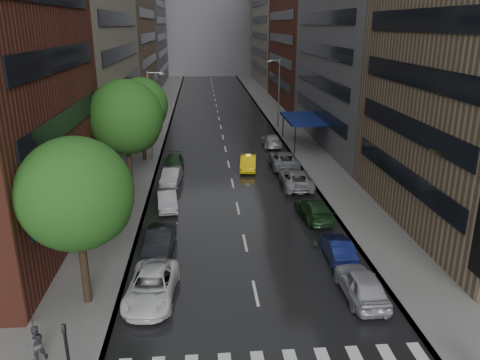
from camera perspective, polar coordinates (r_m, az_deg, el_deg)
name	(u,v)px	position (r m, az deg, el deg)	size (l,w,h in m)	color
ground	(266,342)	(22.20, 3.16, -19.11)	(220.00, 220.00, 0.00)	gray
road	(220,121)	(68.78, -2.51, 7.17)	(14.00, 140.00, 0.01)	black
sidewalk_left	(157,122)	(69.02, -10.05, 7.01)	(4.00, 140.00, 0.15)	gray
sidewalk_right	(281,120)	(69.69, 4.96, 7.33)	(4.00, 140.00, 0.15)	gray
buildings_left	(116,6)	(77.22, -14.88, 19.78)	(8.00, 108.00, 38.00)	maroon
buildings_right	(315,13)	(76.16, 9.14, 19.45)	(8.05, 109.10, 36.00)	#937A5B
building_far	(208,14)	(135.43, -3.87, 19.55)	(40.00, 14.00, 32.00)	slate
tree_near	(76,194)	(23.28, -19.40, -1.63)	(5.45, 5.45, 8.68)	#382619
tree_mid	(126,117)	(38.46, -13.75, 7.43)	(5.94, 5.94, 9.47)	#382619
tree_far	(141,105)	(48.30, -11.97, 8.98)	(5.36, 5.36, 8.54)	#382619
taxi	(248,163)	(45.45, 1.00, 2.12)	(1.48, 4.23, 1.39)	yellow
parked_cars_left	(165,212)	(34.03, -9.13, -3.88)	(2.78, 27.63, 1.50)	white
parked_cars_right	(298,183)	(39.86, 7.09, -0.34)	(2.79, 36.44, 1.57)	#ADACB2
ped_black_umbrella	(34,335)	(21.96, -23.80, -16.88)	(0.99, 0.98, 2.09)	#444348
traffic_light	(68,357)	(18.91, -20.24, -19.58)	(0.18, 0.15, 3.45)	black
street_lamp_left	(151,114)	(48.44, -10.84, 7.92)	(1.74, 0.22, 9.00)	gray
street_lamp_right	(278,92)	(63.83, 4.68, 10.69)	(1.74, 0.22, 9.00)	gray
awning	(303,119)	(54.65, 7.64, 7.40)	(4.00, 8.00, 3.12)	navy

